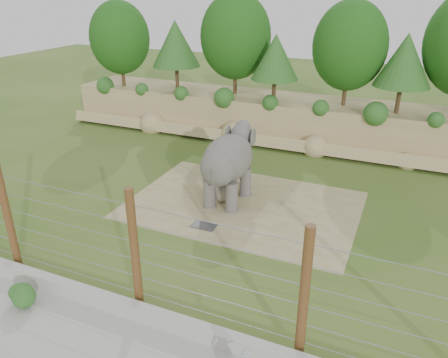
% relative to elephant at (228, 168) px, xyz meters
% --- Properties ---
extents(ground, '(90.00, 90.00, 0.00)m').
position_rel_elephant_xyz_m(ground, '(0.28, -3.09, -1.62)').
color(ground, '#345F19').
rests_on(ground, ground).
extents(back_embankment, '(30.00, 5.52, 8.77)m').
position_rel_elephant_xyz_m(back_embankment, '(0.87, 9.59, 2.35)').
color(back_embankment, '#9C8D5F').
rests_on(back_embankment, ground).
extents(dirt_patch, '(10.00, 7.00, 0.02)m').
position_rel_elephant_xyz_m(dirt_patch, '(0.78, -0.09, -1.61)').
color(dirt_patch, '#908453').
rests_on(dirt_patch, ground).
extents(drain_grate, '(1.00, 0.60, 0.03)m').
position_rel_elephant_xyz_m(drain_grate, '(-0.00, -2.50, -1.58)').
color(drain_grate, '#262628').
rests_on(drain_grate, dirt_patch).
extents(elephant, '(1.76, 4.01, 3.23)m').
position_rel_elephant_xyz_m(elephant, '(0.00, 0.00, 0.00)').
color(elephant, '#5E5753').
rests_on(elephant, ground).
extents(stone_ball, '(0.77, 0.77, 0.77)m').
position_rel_elephant_xyz_m(stone_ball, '(-0.22, -0.16, -1.21)').
color(stone_ball, gray).
rests_on(stone_ball, dirt_patch).
extents(retaining_wall, '(26.00, 0.35, 0.50)m').
position_rel_elephant_xyz_m(retaining_wall, '(0.28, -8.09, -1.37)').
color(retaining_wall, '#B2B0A6').
rests_on(retaining_wall, ground).
extents(barrier_fence, '(20.26, 0.26, 4.00)m').
position_rel_elephant_xyz_m(barrier_fence, '(0.28, -7.59, 0.38)').
color(barrier_fence, '#5E3515').
rests_on(barrier_fence, ground).
extents(walkway_shrub, '(0.70, 0.70, 0.70)m').
position_rel_elephant_xyz_m(walkway_shrub, '(-3.05, -8.89, -1.25)').
color(walkway_shrub, '#24601F').
rests_on(walkway_shrub, walkway).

